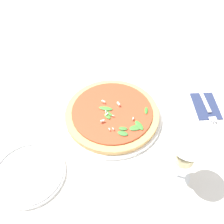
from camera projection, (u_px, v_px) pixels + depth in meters
The scene contains 6 objects.
ground_plane at pixel (114, 110), 0.89m from camera, with size 6.00×6.00×0.00m, color silver.
pizza_arugula_main at pixel (112, 115), 0.86m from camera, with size 0.32×0.32×0.05m.
wine_glass at pixel (186, 154), 0.64m from camera, with size 0.10×0.10×0.16m.
napkin at pixel (206, 106), 0.90m from camera, with size 0.12×0.08×0.01m.
fork at pixel (207, 106), 0.89m from camera, with size 0.21×0.03×0.00m.
side_plate_white at pixel (29, 173), 0.73m from camera, with size 0.20×0.20×0.02m.
Camera 1 is at (0.59, -0.04, 0.67)m, focal length 42.00 mm.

